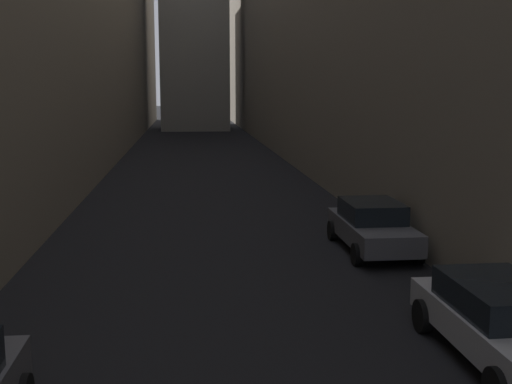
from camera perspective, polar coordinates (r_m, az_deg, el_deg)
name	(u,v)px	position (r m, az deg, el deg)	size (l,w,h in m)	color
ground_plane	(202,160)	(43.33, -4.79, 2.85)	(264.00, 264.00, 0.00)	black
parked_car_right_third	(501,321)	(12.21, 20.92, -10.64)	(1.88, 4.59, 1.43)	#B7B7BC
parked_car_right_far	(372,226)	(19.30, 10.27, -2.95)	(1.94, 4.40, 1.47)	#4C4C51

